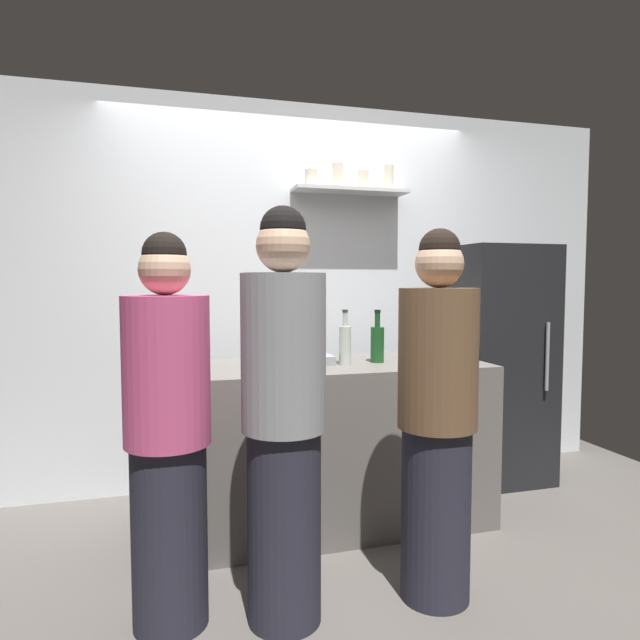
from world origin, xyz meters
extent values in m
plane|color=#59544F|center=(0.00, 0.00, 0.00)|extent=(5.28, 5.28, 0.00)
cube|color=white|center=(0.00, 1.25, 1.30)|extent=(4.80, 0.10, 2.60)
cube|color=silver|center=(0.36, 1.09, 2.01)|extent=(0.80, 0.22, 0.02)
cylinder|color=beige|center=(0.09, 1.09, 2.08)|extent=(0.08, 0.08, 0.11)
cylinder|color=beige|center=(0.27, 1.09, 2.10)|extent=(0.08, 0.08, 0.17)
cylinder|color=beige|center=(0.46, 1.09, 2.08)|extent=(0.07, 0.07, 0.13)
cylinder|color=beige|center=(0.64, 1.09, 2.11)|extent=(0.06, 0.06, 0.17)
cube|color=black|center=(1.37, 0.85, 0.82)|extent=(0.63, 0.58, 1.63)
cylinder|color=#99999E|center=(1.54, 0.54, 0.90)|extent=(0.02, 0.02, 0.45)
cube|color=#66605B|center=(-0.02, 0.48, 0.46)|extent=(1.89, 0.75, 0.92)
cube|color=gray|center=(-0.13, 0.51, 0.95)|extent=(0.34, 0.24, 0.05)
cylinder|color=#B2B2B7|center=(-0.17, 0.18, 0.98)|extent=(0.10, 0.10, 0.11)
cylinder|color=silver|center=(-0.19, 0.19, 1.05)|extent=(0.01, 0.02, 0.19)
cylinder|color=silver|center=(-0.18, 0.19, 1.05)|extent=(0.05, 0.02, 0.18)
cylinder|color=silver|center=(-0.17, 0.20, 1.04)|extent=(0.03, 0.01, 0.17)
cylinder|color=silver|center=(-0.15, 0.18, 1.04)|extent=(0.01, 0.04, 0.18)
cylinder|color=silver|center=(-0.17, 0.18, 1.04)|extent=(0.02, 0.03, 0.17)
cylinder|color=silver|center=(-0.17, 0.18, 1.04)|extent=(0.02, 0.01, 0.18)
cylinder|color=silver|center=(-0.16, 0.20, 1.04)|extent=(0.03, 0.03, 0.18)
cylinder|color=silver|center=(-0.19, 0.18, 1.04)|extent=(0.01, 0.01, 0.18)
cylinder|color=black|center=(-0.70, 0.70, 1.02)|extent=(0.06, 0.06, 0.20)
cylinder|color=black|center=(-0.70, 0.70, 1.17)|extent=(0.03, 0.03, 0.10)
cylinder|color=gold|center=(-0.70, 0.70, 1.23)|extent=(0.03, 0.03, 0.02)
cylinder|color=#B2BFB2|center=(0.10, 0.41, 1.03)|extent=(0.07, 0.07, 0.22)
cylinder|color=#B2BFB2|center=(0.10, 0.41, 1.18)|extent=(0.03, 0.03, 0.08)
cylinder|color=#333333|center=(0.10, 0.41, 1.23)|extent=(0.03, 0.03, 0.02)
cylinder|color=#19471E|center=(0.31, 0.45, 1.02)|extent=(0.08, 0.08, 0.20)
cylinder|color=#19471E|center=(0.31, 0.45, 1.17)|extent=(0.03, 0.03, 0.08)
cylinder|color=black|center=(0.31, 0.45, 1.22)|extent=(0.04, 0.04, 0.02)
cylinder|color=silver|center=(-0.78, 0.43, 1.02)|extent=(0.08, 0.08, 0.19)
cylinder|color=silver|center=(-0.78, 0.43, 1.13)|extent=(0.04, 0.04, 0.03)
cylinder|color=yellow|center=(-0.78, 0.43, 1.15)|extent=(0.05, 0.05, 0.02)
cylinder|color=#262633|center=(0.26, -0.39, 0.38)|extent=(0.30, 0.30, 0.76)
cylinder|color=brown|center=(0.26, -0.39, 1.06)|extent=(0.34, 0.34, 0.60)
sphere|color=#D8AD8C|center=(0.26, -0.39, 1.46)|extent=(0.21, 0.21, 0.21)
sphere|color=black|center=(0.26, -0.39, 1.53)|extent=(0.17, 0.17, 0.17)
cylinder|color=#262633|center=(-0.86, -0.28, 0.37)|extent=(0.30, 0.30, 0.74)
cylinder|color=#D14C7F|center=(-0.86, -0.28, 1.04)|extent=(0.34, 0.34, 0.59)
sphere|color=#D8AD8C|center=(-0.86, -0.28, 1.43)|extent=(0.20, 0.20, 0.20)
sphere|color=black|center=(-0.86, -0.28, 1.50)|extent=(0.17, 0.17, 0.17)
cylinder|color=#262633|center=(-0.42, -0.37, 0.40)|extent=(0.30, 0.30, 0.79)
cylinder|color=gray|center=(-0.42, -0.37, 1.11)|extent=(0.34, 0.34, 0.63)
sphere|color=#D8AD8C|center=(-0.42, -0.37, 1.53)|extent=(0.21, 0.21, 0.21)
sphere|color=black|center=(-0.42, -0.37, 1.59)|extent=(0.18, 0.18, 0.18)
camera|label=1|loc=(-0.87, -2.51, 1.39)|focal=31.01mm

